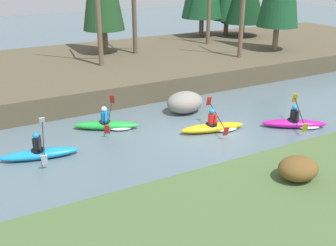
% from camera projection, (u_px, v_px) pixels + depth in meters
% --- Properties ---
extents(ground_plane, '(90.00, 90.00, 0.00)m').
position_uv_depth(ground_plane, '(218.00, 137.00, 15.75)').
color(ground_plane, slate).
extents(riverbank_far, '(44.00, 11.67, 1.08)m').
position_uv_depth(riverbank_far, '(119.00, 66.00, 24.30)').
color(riverbank_far, brown).
rests_on(riverbank_far, ground).
extents(bare_tree_upstream, '(3.50, 3.46, 6.35)m').
position_uv_depth(bare_tree_upstream, '(98.00, 11.00, 21.22)').
color(bare_tree_upstream, brown).
rests_on(bare_tree_upstream, riverbank_far).
extents(bare_tree_mid_upstream, '(2.97, 2.93, 5.33)m').
position_uv_depth(bare_tree_mid_upstream, '(134.00, 13.00, 24.40)').
color(bare_tree_mid_upstream, brown).
rests_on(bare_tree_mid_upstream, riverbank_far).
extents(bare_tree_mid_downstream, '(2.83, 2.80, 5.07)m').
position_uv_depth(bare_tree_mid_downstream, '(242.00, 17.00, 23.40)').
color(bare_tree_mid_downstream, brown).
rests_on(bare_tree_mid_downstream, riverbank_far).
extents(bare_tree_downstream, '(2.84, 2.81, 5.09)m').
position_uv_depth(bare_tree_downstream, '(209.00, 9.00, 27.34)').
color(bare_tree_downstream, brown).
rests_on(bare_tree_downstream, riverbank_far).
extents(shrub_clump_second, '(1.24, 1.03, 0.67)m').
position_uv_depth(shrub_clump_second, '(298.00, 168.00, 11.32)').
color(shrub_clump_second, brown).
rests_on(shrub_clump_second, riverbank_near).
extents(kayaker_lead, '(2.63, 1.98, 1.20)m').
position_uv_depth(kayaker_lead, '(297.00, 123.00, 16.63)').
color(kayaker_lead, '#C61999').
rests_on(kayaker_lead, ground).
extents(kayaker_middle, '(2.79, 2.06, 1.20)m').
position_uv_depth(kayaker_middle, '(215.00, 127.00, 16.25)').
color(kayaker_middle, yellow).
rests_on(kayaker_middle, ground).
extents(kayaker_trailing, '(2.67, 1.93, 1.20)m').
position_uv_depth(kayaker_trailing, '(109.00, 125.00, 16.47)').
color(kayaker_trailing, green).
rests_on(kayaker_trailing, ground).
extents(kayaker_far_back, '(2.79, 2.06, 1.20)m').
position_uv_depth(kayaker_far_back, '(40.00, 152.00, 14.00)').
color(kayaker_far_back, '#1993D6').
rests_on(kayaker_far_back, ground).
extents(boulder_midstream, '(1.75, 1.37, 0.99)m').
position_uv_depth(boulder_midstream, '(185.00, 102.00, 18.19)').
color(boulder_midstream, gray).
rests_on(boulder_midstream, ground).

